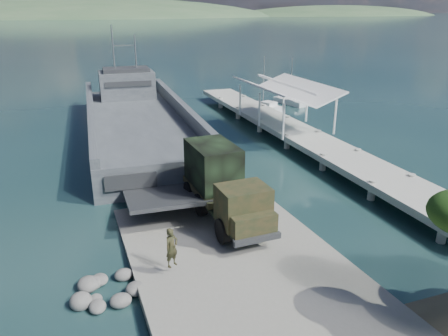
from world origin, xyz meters
TOP-DOWN VIEW (x-y plane):
  - ground at (0.00, 0.00)m, footprint 1400.00×1400.00m
  - boat_ramp at (0.00, -1.00)m, footprint 10.00×18.00m
  - shoreline_rocks at (-6.20, 0.50)m, footprint 3.20×5.60m
  - distant_headlands at (50.00, 560.00)m, footprint 1000.00×240.00m
  - pier at (13.00, 18.77)m, footprint 6.40×44.00m
  - landing_craft at (-0.53, 24.69)m, footprint 11.11×37.60m
  - military_truck at (0.96, 4.35)m, footprint 3.08×8.61m
  - soldier at (-3.26, -0.57)m, footprint 0.83×0.74m
  - sailboat_near at (16.12, 31.16)m, footprint 3.39×5.70m
  - sailboat_far at (20.87, 32.91)m, footprint 2.69×5.34m

SIDE VIEW (x-z plane):
  - ground at x=0.00m, z-range 0.00..0.00m
  - shoreline_rocks at x=-6.20m, z-range -0.45..0.45m
  - distant_headlands at x=50.00m, z-range -24.00..24.00m
  - boat_ramp at x=0.00m, z-range 0.00..0.50m
  - sailboat_far at x=20.87m, z-range -2.79..3.46m
  - sailboat_near at x=16.12m, z-range -2.99..3.70m
  - landing_craft at x=-0.53m, z-range -4.62..6.43m
  - soldier at x=-3.26m, z-range 0.50..2.40m
  - pier at x=13.00m, z-range -1.45..4.65m
  - military_truck at x=0.96m, z-range 0.49..4.43m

